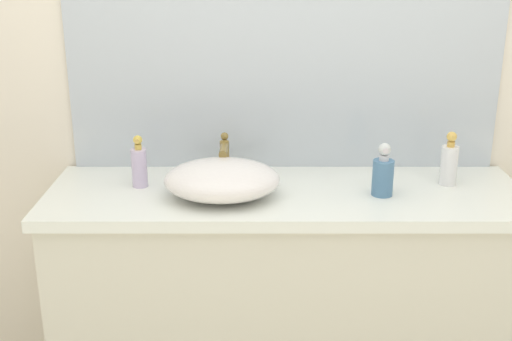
{
  "coord_description": "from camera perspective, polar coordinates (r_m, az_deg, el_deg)",
  "views": [
    {
      "loc": [
        -0.1,
        -1.65,
        1.67
      ],
      "look_at": [
        -0.11,
        0.41,
        0.96
      ],
      "focal_mm": 45.93,
      "sensor_mm": 36.0,
      "label": 1
    }
  ],
  "objects": [
    {
      "name": "lotion_bottle",
      "position": [
        2.28,
        -10.05,
        0.47
      ],
      "size": [
        0.05,
        0.05,
        0.18
      ],
      "color": "silver",
      "rests_on": "vanity_counter"
    },
    {
      "name": "soap_dispenser",
      "position": [
        2.35,
        16.56,
        0.66
      ],
      "size": [
        0.06,
        0.06,
        0.19
      ],
      "color": "white",
      "rests_on": "vanity_counter"
    },
    {
      "name": "bathroom_wall_rear",
      "position": [
        2.41,
        2.56,
        10.27
      ],
      "size": [
        6.0,
        0.06,
        2.6
      ],
      "primitive_type": "cube",
      "color": "silver",
      "rests_on": "ground"
    },
    {
      "name": "sink_basin",
      "position": [
        2.16,
        -2.89,
        -0.79
      ],
      "size": [
        0.38,
        0.32,
        0.12
      ],
      "primitive_type": "ellipsoid",
      "color": "silver",
      "rests_on": "vanity_counter"
    },
    {
      "name": "vanity_counter",
      "position": [
        2.42,
        2.63,
        -11.49
      ],
      "size": [
        1.63,
        0.52,
        0.88
      ],
      "color": "beige",
      "rests_on": "ground"
    },
    {
      "name": "faucet",
      "position": [
        2.31,
        -2.69,
        1.44
      ],
      "size": [
        0.03,
        0.15,
        0.16
      ],
      "color": "olive",
      "rests_on": "vanity_counter"
    },
    {
      "name": "wall_mirror_panel",
      "position": [
        2.35,
        2.74,
        14.08
      ],
      "size": [
        1.56,
        0.01,
        1.17
      ],
      "primitive_type": "cube",
      "color": "#B2BCC6",
      "rests_on": "vanity_counter"
    },
    {
      "name": "perfume_bottle",
      "position": [
        2.2,
        11.09,
        -0.32
      ],
      "size": [
        0.07,
        0.07,
        0.18
      ],
      "color": "teal",
      "rests_on": "vanity_counter"
    }
  ]
}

